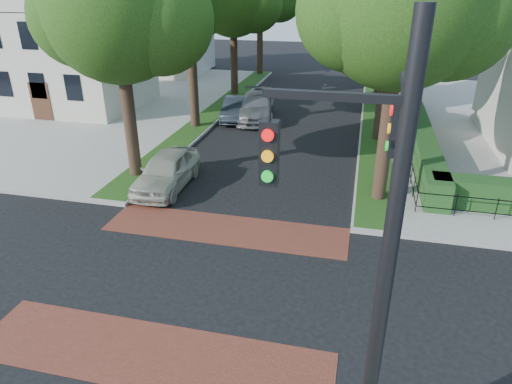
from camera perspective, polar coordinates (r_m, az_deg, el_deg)
ground at (r=14.43m, az=-7.54°, el=-10.80°), size 120.00×120.00×0.00m
sidewalk_nw at (r=39.18m, az=-25.30°, el=10.40°), size 30.00×30.00×0.15m
crosswalk_far at (r=16.97m, az=-3.81°, el=-4.68°), size 9.00×2.20×0.01m
crosswalk_near at (r=12.21m, az=-13.01°, el=-19.21°), size 9.00×2.20×0.01m
grass_strip_ne at (r=31.08m, az=14.68°, el=8.83°), size 1.60×29.80×0.02m
grass_strip_nw at (r=32.60m, az=-4.88°, el=10.29°), size 1.60×29.80×0.02m
tree_right_near at (r=18.15m, az=18.14°, el=21.46°), size 7.75×6.67×10.66m
tree_right_far at (r=35.13m, az=16.28°, el=21.67°), size 7.25×6.23×9.74m
tree_left_near at (r=20.64m, az=-16.43°, el=20.95°), size 7.50×6.45×10.20m
hedge_main_road at (r=27.16m, az=19.70°, el=7.19°), size 1.00×18.00×1.20m
fence_main_road at (r=27.12m, az=17.97°, el=7.07°), size 0.06×18.00×0.90m
house_left_near at (r=35.25m, az=-22.43°, el=17.79°), size 10.00×9.00×10.14m
house_left_far at (r=47.39m, az=-12.46°, el=20.41°), size 10.00×9.00×10.14m
traffic_signal at (r=7.43m, az=14.74°, el=-5.62°), size 2.17×2.00×8.00m
parked_car_front at (r=20.39m, az=-11.11°, el=2.65°), size 1.98×4.72×1.59m
parked_car_middle at (r=30.39m, az=-2.51°, el=10.35°), size 2.03×4.49×1.43m
parked_car_rear at (r=30.45m, az=0.01°, el=10.61°), size 3.25×5.99×1.65m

